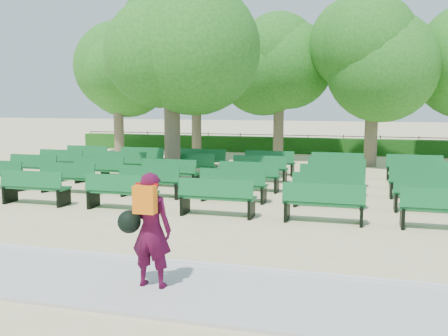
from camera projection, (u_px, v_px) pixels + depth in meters
name	position (u px, v px, depth m)	size (l,w,h in m)	color
ground	(224.00, 199.00, 15.34)	(120.00, 120.00, 0.00)	beige
paving	(104.00, 281.00, 8.27)	(30.00, 2.20, 0.06)	#B6B5B1
curb	(135.00, 259.00, 9.36)	(30.00, 0.12, 0.10)	silver
hedge	(289.00, 145.00, 28.64)	(26.00, 0.70, 0.90)	#1B5315
fence	(290.00, 152.00, 29.08)	(26.00, 0.10, 1.02)	black
tree_line	(278.00, 161.00, 24.88)	(21.80, 6.80, 7.04)	#29741F
bench_array	(210.00, 186.00, 17.06)	(2.01, 0.67, 1.26)	#105E2A
tree_among	(171.00, 48.00, 18.09)	(4.94, 4.94, 7.14)	brown
person	(149.00, 228.00, 7.84)	(0.87, 0.52, 1.84)	#440926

